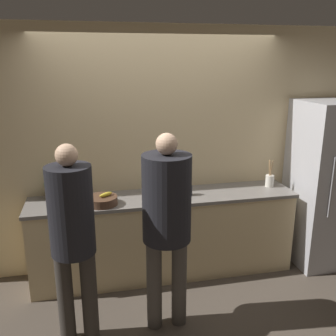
{
  "coord_description": "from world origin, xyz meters",
  "views": [
    {
      "loc": [
        -0.74,
        -3.26,
        2.25
      ],
      "look_at": [
        0.0,
        0.13,
        1.24
      ],
      "focal_mm": 40.0,
      "sensor_mm": 36.0,
      "label": 1
    }
  ],
  "objects_px": {
    "refrigerator": "(328,184)",
    "bottle_clear": "(171,182)",
    "utensil_crock": "(270,180)",
    "person_center": "(167,214)",
    "cup_yellow": "(75,201)",
    "person_left": "(72,230)",
    "potted_plant": "(52,187)",
    "bottle_dark": "(189,190)",
    "fruit_bowl": "(102,200)"
  },
  "relations": [
    {
      "from": "bottle_clear",
      "to": "cup_yellow",
      "type": "height_order",
      "value": "bottle_clear"
    },
    {
      "from": "fruit_bowl",
      "to": "cup_yellow",
      "type": "bearing_deg",
      "value": 170.18
    },
    {
      "from": "utensil_crock",
      "to": "person_center",
      "type": "bearing_deg",
      "value": -147.38
    },
    {
      "from": "utensil_crock",
      "to": "potted_plant",
      "type": "xyz_separation_m",
      "value": [
        -2.33,
        0.11,
        0.05
      ]
    },
    {
      "from": "fruit_bowl",
      "to": "utensil_crock",
      "type": "distance_m",
      "value": 1.85
    },
    {
      "from": "utensil_crock",
      "to": "cup_yellow",
      "type": "height_order",
      "value": "utensil_crock"
    },
    {
      "from": "cup_yellow",
      "to": "refrigerator",
      "type": "bearing_deg",
      "value": -0.18
    },
    {
      "from": "fruit_bowl",
      "to": "bottle_clear",
      "type": "distance_m",
      "value": 0.81
    },
    {
      "from": "refrigerator",
      "to": "utensil_crock",
      "type": "height_order",
      "value": "refrigerator"
    },
    {
      "from": "person_left",
      "to": "fruit_bowl",
      "type": "bearing_deg",
      "value": 70.35
    },
    {
      "from": "person_center",
      "to": "person_left",
      "type": "bearing_deg",
      "value": -178.43
    },
    {
      "from": "utensil_crock",
      "to": "refrigerator",
      "type": "bearing_deg",
      "value": -10.31
    },
    {
      "from": "person_left",
      "to": "potted_plant",
      "type": "xyz_separation_m",
      "value": [
        -0.22,
        1.0,
        0.03
      ]
    },
    {
      "from": "person_center",
      "to": "cup_yellow",
      "type": "distance_m",
      "value": 1.07
    },
    {
      "from": "fruit_bowl",
      "to": "utensil_crock",
      "type": "relative_size",
      "value": 0.97
    },
    {
      "from": "person_left",
      "to": "fruit_bowl",
      "type": "distance_m",
      "value": 0.78
    },
    {
      "from": "refrigerator",
      "to": "bottle_clear",
      "type": "height_order",
      "value": "refrigerator"
    },
    {
      "from": "refrigerator",
      "to": "person_left",
      "type": "xyz_separation_m",
      "value": [
        -2.75,
        -0.77,
        0.07
      ]
    },
    {
      "from": "cup_yellow",
      "to": "potted_plant",
      "type": "height_order",
      "value": "potted_plant"
    },
    {
      "from": "utensil_crock",
      "to": "bottle_dark",
      "type": "height_order",
      "value": "utensil_crock"
    },
    {
      "from": "refrigerator",
      "to": "person_center",
      "type": "bearing_deg",
      "value": -159.56
    },
    {
      "from": "person_left",
      "to": "utensil_crock",
      "type": "relative_size",
      "value": 5.49
    },
    {
      "from": "person_left",
      "to": "person_center",
      "type": "xyz_separation_m",
      "value": [
        0.75,
        0.02,
        0.06
      ]
    },
    {
      "from": "cup_yellow",
      "to": "potted_plant",
      "type": "xyz_separation_m",
      "value": [
        -0.22,
        0.22,
        0.08
      ]
    },
    {
      "from": "bottle_dark",
      "to": "cup_yellow",
      "type": "height_order",
      "value": "bottle_dark"
    },
    {
      "from": "refrigerator",
      "to": "utensil_crock",
      "type": "bearing_deg",
      "value": 169.69
    },
    {
      "from": "bottle_dark",
      "to": "bottle_clear",
      "type": "xyz_separation_m",
      "value": [
        -0.14,
        0.21,
        0.03
      ]
    },
    {
      "from": "refrigerator",
      "to": "utensil_crock",
      "type": "xyz_separation_m",
      "value": [
        -0.65,
        0.12,
        0.05
      ]
    },
    {
      "from": "bottle_dark",
      "to": "cup_yellow",
      "type": "distance_m",
      "value": 1.15
    },
    {
      "from": "person_left",
      "to": "utensil_crock",
      "type": "distance_m",
      "value": 2.28
    },
    {
      "from": "person_center",
      "to": "fruit_bowl",
      "type": "xyz_separation_m",
      "value": [
        -0.49,
        0.71,
        -0.11
      ]
    },
    {
      "from": "person_left",
      "to": "cup_yellow",
      "type": "distance_m",
      "value": 0.78
    },
    {
      "from": "bottle_dark",
      "to": "refrigerator",
      "type": "bearing_deg",
      "value": -1.45
    },
    {
      "from": "person_center",
      "to": "bottle_clear",
      "type": "height_order",
      "value": "person_center"
    },
    {
      "from": "utensil_crock",
      "to": "bottle_clear",
      "type": "height_order",
      "value": "utensil_crock"
    },
    {
      "from": "bottle_dark",
      "to": "bottle_clear",
      "type": "relative_size",
      "value": 0.67
    },
    {
      "from": "fruit_bowl",
      "to": "potted_plant",
      "type": "xyz_separation_m",
      "value": [
        -0.49,
        0.27,
        0.08
      ]
    },
    {
      "from": "fruit_bowl",
      "to": "bottle_clear",
      "type": "xyz_separation_m",
      "value": [
        0.75,
        0.29,
        0.05
      ]
    },
    {
      "from": "person_center",
      "to": "utensil_crock",
      "type": "bearing_deg",
      "value": 32.62
    },
    {
      "from": "person_center",
      "to": "potted_plant",
      "type": "xyz_separation_m",
      "value": [
        -0.97,
        0.98,
        -0.03
      ]
    },
    {
      "from": "fruit_bowl",
      "to": "potted_plant",
      "type": "distance_m",
      "value": 0.56
    },
    {
      "from": "person_center",
      "to": "bottle_dark",
      "type": "height_order",
      "value": "person_center"
    },
    {
      "from": "person_left",
      "to": "bottle_dark",
      "type": "xyz_separation_m",
      "value": [
        1.15,
        0.81,
        -0.04
      ]
    },
    {
      "from": "bottle_clear",
      "to": "person_left",
      "type": "bearing_deg",
      "value": -134.81
    },
    {
      "from": "bottle_clear",
      "to": "utensil_crock",
      "type": "bearing_deg",
      "value": -6.88
    },
    {
      "from": "utensil_crock",
      "to": "potted_plant",
      "type": "bearing_deg",
      "value": 177.19
    },
    {
      "from": "person_center",
      "to": "bottle_clear",
      "type": "distance_m",
      "value": 1.04
    },
    {
      "from": "refrigerator",
      "to": "person_left",
      "type": "distance_m",
      "value": 2.86
    },
    {
      "from": "refrigerator",
      "to": "bottle_clear",
      "type": "bearing_deg",
      "value": 171.82
    },
    {
      "from": "refrigerator",
      "to": "person_left",
      "type": "height_order",
      "value": "refrigerator"
    }
  ]
}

